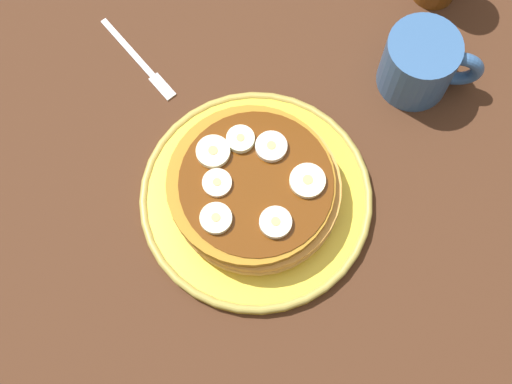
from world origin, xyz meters
The scene contains 12 objects.
ground_plane centered at (0.00, 0.00, -1.50)cm, with size 140.00×140.00×3.00cm, color #422616.
plate centered at (0.00, 0.00, 0.82)cm, with size 24.54×24.54×1.52cm.
pancake_stack centered at (-0.17, 0.13, 3.52)cm, with size 17.76×17.64×4.48cm.
banana_slice_0 centered at (-4.71, 2.45, 6.01)cm, with size 3.43×3.43×0.91cm.
banana_slice_1 centered at (0.95, 3.87, 6.00)cm, with size 3.23×3.23×0.89cm.
banana_slice_2 centered at (2.50, -3.92, 6.03)cm, with size 3.19×3.19×0.95cm.
banana_slice_3 centered at (5.01, 0.81, 5.98)cm, with size 3.58×3.58×0.84cm.
banana_slice_4 centered at (-3.78, -0.73, 5.91)cm, with size 2.94×2.94×0.71cm.
banana_slice_5 centered at (-2.22, 4.20, 6.03)cm, with size 2.88×2.88×0.95cm.
banana_slice_6 centered at (-3.26, -4.37, 6.00)cm, with size 3.16×3.16×0.89cm.
coffee_mug centered at (15.53, 16.80, 3.90)cm, with size 10.99×7.96×7.57cm.
fork centered at (-15.35, 14.29, 0.25)cm, with size 10.41×9.32×0.50cm.
Camera 1 is at (3.66, -24.14, 73.37)cm, focal length 51.06 mm.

